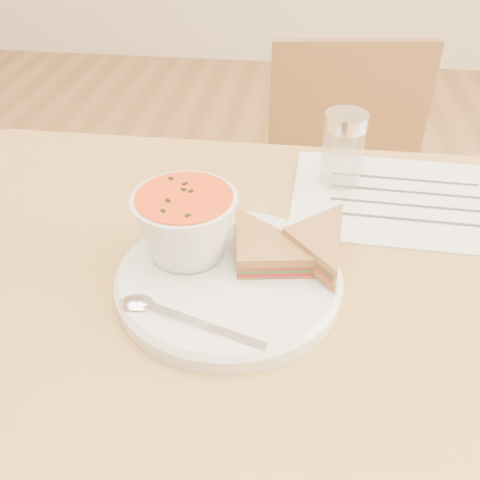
% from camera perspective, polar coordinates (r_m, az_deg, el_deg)
% --- Properties ---
extents(dining_table, '(1.00, 0.70, 0.75)m').
position_cam_1_polar(dining_table, '(0.89, 3.03, -23.32)').
color(dining_table, olive).
rests_on(dining_table, floor).
extents(chair_far, '(0.41, 0.41, 0.81)m').
position_cam_1_polar(chair_far, '(1.27, 11.38, 0.05)').
color(chair_far, brown).
rests_on(chair_far, floor).
extents(plate, '(0.29, 0.29, 0.02)m').
position_cam_1_polar(plate, '(0.60, -1.20, -4.31)').
color(plate, silver).
rests_on(plate, dining_table).
extents(soup_bowl, '(0.12, 0.12, 0.08)m').
position_cam_1_polar(soup_bowl, '(0.59, -5.75, 1.30)').
color(soup_bowl, silver).
rests_on(soup_bowl, plate).
extents(sandwich_half_a, '(0.12, 0.12, 0.03)m').
position_cam_1_polar(sandwich_half_a, '(0.57, -0.34, -3.54)').
color(sandwich_half_a, '#AC773C').
rests_on(sandwich_half_a, plate).
extents(sandwich_half_b, '(0.13, 0.13, 0.03)m').
position_cam_1_polar(sandwich_half_b, '(0.60, 4.47, 0.18)').
color(sandwich_half_b, '#AC773C').
rests_on(sandwich_half_b, plate).
extents(spoon, '(0.19, 0.09, 0.01)m').
position_cam_1_polar(spoon, '(0.53, -5.98, -8.46)').
color(spoon, silver).
rests_on(spoon, plate).
extents(paper_menu, '(0.32, 0.24, 0.00)m').
position_cam_1_polar(paper_menu, '(0.78, 17.35, 4.17)').
color(paper_menu, white).
rests_on(paper_menu, dining_table).
extents(condiment_shaker, '(0.07, 0.07, 0.11)m').
position_cam_1_polar(condiment_shaker, '(0.77, 10.91, 9.43)').
color(condiment_shaker, silver).
rests_on(condiment_shaker, dining_table).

